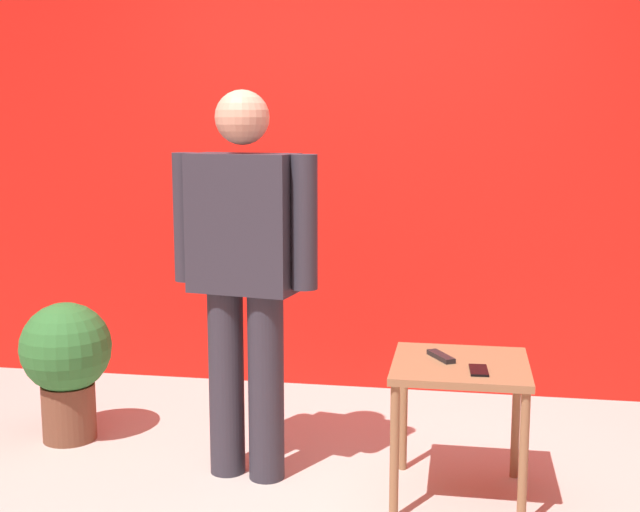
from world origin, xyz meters
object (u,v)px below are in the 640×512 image
object	(u,v)px
tv_remote	(441,356)
standing_person	(244,266)
potted_plant	(66,359)
side_table	(460,382)
cell_phone	(479,370)

from	to	relation	value
tv_remote	standing_person	bearing A→B (deg)	147.50
standing_person	tv_remote	xyz separation A→B (m)	(0.84, -0.03, -0.35)
potted_plant	side_table	bearing A→B (deg)	-9.79
cell_phone	standing_person	bearing A→B (deg)	166.18
side_table	tv_remote	world-z (taller)	tv_remote
tv_remote	potted_plant	xyz separation A→B (m)	(-1.81, 0.29, -0.18)
tv_remote	side_table	bearing A→B (deg)	-56.45
standing_person	side_table	distance (m)	1.03
side_table	tv_remote	bearing A→B (deg)	153.91
standing_person	potted_plant	distance (m)	1.14
tv_remote	potted_plant	distance (m)	1.84
side_table	tv_remote	distance (m)	0.13
standing_person	cell_phone	distance (m)	1.07
side_table	cell_phone	bearing A→B (deg)	-58.70
standing_person	cell_phone	world-z (taller)	standing_person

